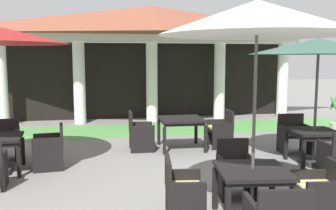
{
  "coord_description": "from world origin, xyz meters",
  "views": [
    {
      "loc": [
        -1.86,
        -5.08,
        2.19
      ],
      "look_at": [
        -0.33,
        2.93,
        1.16
      ],
      "focal_mm": 39.75,
      "sensor_mm": 36.0,
      "label": 1
    }
  ],
  "objects": [
    {
      "name": "patio_chair_near_foreground_east",
      "position": [
        -2.81,
        2.44,
        0.41
      ],
      "size": [
        0.63,
        0.61,
        0.88
      ],
      "rotation": [
        0.0,
        0.0,
        -4.62
      ],
      "color": "black",
      "rests_on": "ground"
    },
    {
      "name": "patio_chair_far_back_east",
      "position": [
        1.08,
        -0.7,
        0.38
      ],
      "size": [
        0.64,
        0.65,
        0.8
      ],
      "rotation": [
        0.0,
        0.0,
        1.44
      ],
      "color": "black",
      "rests_on": "ground"
    },
    {
      "name": "patio_chair_far_back_north",
      "position": [
        0.28,
        0.36,
        0.4
      ],
      "size": [
        0.61,
        0.65,
        0.88
      ],
      "rotation": [
        0.0,
        0.0,
        -3.27
      ],
      "color": "black",
      "rests_on": "ground"
    },
    {
      "name": "lawn_strip",
      "position": [
        0.0,
        6.09,
        0.0
      ],
      "size": [
        12.77,
        2.08,
        0.01
      ],
      "primitive_type": "cube",
      "color": "#519347",
      "rests_on": "ground"
    },
    {
      "name": "patio_table_far_back",
      "position": [
        0.15,
        -0.58,
        0.63
      ],
      "size": [
        1.03,
        1.03,
        0.73
      ],
      "rotation": [
        0.0,
        0.0,
        -0.13
      ],
      "color": "black",
      "rests_on": "ground"
    },
    {
      "name": "background_pavilion",
      "position": [
        -0.0,
        7.71,
        3.09
      ],
      "size": [
        10.97,
        3.11,
        3.94
      ],
      "color": "white",
      "rests_on": "ground"
    },
    {
      "name": "patio_chair_mid_right_west",
      "position": [
        -0.89,
        3.58,
        0.42
      ],
      "size": [
        0.59,
        0.61,
        0.93
      ],
      "rotation": [
        0.0,
        0.0,
        -1.6
      ],
      "color": "black",
      "rests_on": "ground"
    },
    {
      "name": "patio_chair_mid_left_north",
      "position": [
        2.6,
        2.68,
        0.42
      ],
      "size": [
        0.68,
        0.6,
        0.89
      ],
      "rotation": [
        0.0,
        0.0,
        -3.24
      ],
      "color": "black",
      "rests_on": "ground"
    },
    {
      "name": "patio_chair_near_foreground_north",
      "position": [
        -3.87,
        3.32,
        0.41
      ],
      "size": [
        0.67,
        0.61,
        0.86
      ],
      "rotation": [
        0.0,
        0.0,
        -3.05
      ],
      "color": "black",
      "rests_on": "ground"
    },
    {
      "name": "patio_umbrella_far_back",
      "position": [
        0.15,
        -0.58,
        2.69
      ],
      "size": [
        2.53,
        2.53,
        2.98
      ],
      "color": "#2D2D2D",
      "rests_on": "ground"
    },
    {
      "name": "patio_chair_mid_right_east",
      "position": [
        1.12,
        3.52,
        0.43
      ],
      "size": [
        0.55,
        0.62,
        0.91
      ],
      "rotation": [
        0.0,
        0.0,
        1.54
      ],
      "color": "black",
      "rests_on": "ground"
    },
    {
      "name": "patio_table_mid_right",
      "position": [
        0.12,
        3.55,
        0.66
      ],
      "size": [
        1.07,
        1.07,
        0.75
      ],
      "rotation": [
        0.0,
        0.0,
        -0.03
      ],
      "color": "black",
      "rests_on": "ground"
    },
    {
      "name": "ground_plane",
      "position": [
        0.0,
        0.0,
        0.0
      ],
      "size": [
        60.0,
        60.0,
        0.0
      ],
      "primitive_type": "plane",
      "color": "gray"
    },
    {
      "name": "patio_table_mid_left",
      "position": [
        2.51,
        1.72,
        0.61
      ],
      "size": [
        0.98,
        0.98,
        0.72
      ],
      "rotation": [
        0.0,
        0.0,
        -0.1
      ],
      "color": "black",
      "rests_on": "ground"
    },
    {
      "name": "patio_umbrella_mid_left",
      "position": [
        2.51,
        1.72,
        2.4
      ],
      "size": [
        2.78,
        2.78,
        2.64
      ],
      "color": "#2D2D2D",
      "rests_on": "ground"
    },
    {
      "name": "patio_chair_far_back_west",
      "position": [
        -0.79,
        -0.45,
        0.41
      ],
      "size": [
        0.57,
        0.68,
        0.88
      ],
      "rotation": [
        0.0,
        0.0,
        -1.7
      ],
      "color": "black",
      "rests_on": "ground"
    }
  ]
}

